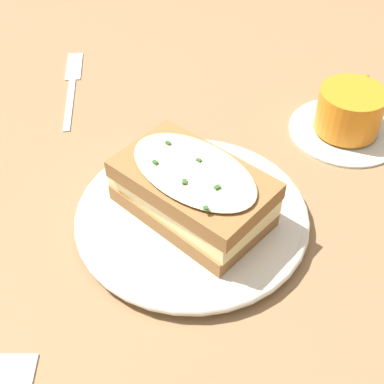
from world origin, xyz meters
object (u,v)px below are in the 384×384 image
(dinner_plate, at_px, (192,216))
(sandwich, at_px, (193,191))
(teacup_with_saucer, at_px, (349,115))
(fork, at_px, (72,79))

(dinner_plate, relative_size, sandwich, 1.38)
(teacup_with_saucer, bearing_deg, dinner_plate, 157.76)
(sandwich, xyz_separation_m, fork, (0.15, -0.29, -0.05))
(fork, bearing_deg, sandwich, -63.22)
(sandwich, bearing_deg, teacup_with_saucer, -145.20)
(dinner_plate, height_order, teacup_with_saucer, teacup_with_saucer)
(teacup_with_saucer, distance_m, fork, 0.38)
(sandwich, bearing_deg, dinner_plate, -65.11)
(sandwich, relative_size, fork, 0.93)
(dinner_plate, distance_m, fork, 0.32)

